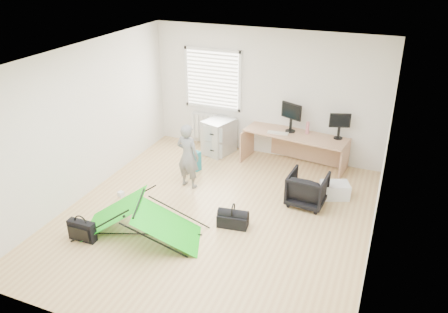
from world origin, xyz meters
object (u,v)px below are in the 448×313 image
at_px(kite, 140,219).
at_px(monitor_right, 339,129).
at_px(desk, 294,150).
at_px(storage_crate, 335,190).
at_px(office_chair, 307,189).
at_px(laptop_bag, 82,231).
at_px(monitor_left, 291,121).
at_px(thermos, 308,128).
at_px(filing_cabinet, 219,137).
at_px(person, 188,156).
at_px(duffel_bag, 233,220).

bearing_deg(kite, monitor_right, 33.14).
bearing_deg(desk, storage_crate, -36.15).
relative_size(desk, office_chair, 3.17).
bearing_deg(laptop_bag, monitor_left, 58.37).
bearing_deg(storage_crate, kite, -138.66).
distance_m(monitor_right, laptop_bag, 5.09).
bearing_deg(thermos, monitor_left, -177.12).
bearing_deg(thermos, desk, -151.20).
height_order(monitor_left, office_chair, monitor_left).
relative_size(desk, kite, 1.08).
relative_size(filing_cabinet, person, 0.61).
bearing_deg(thermos, monitor_right, -1.70).
xyz_separation_m(monitor_right, person, (-2.47, -1.69, -0.27)).
relative_size(filing_cabinet, office_chair, 1.17).
xyz_separation_m(person, storage_crate, (2.64, 0.63, -0.49)).
height_order(monitor_right, person, person).
height_order(laptop_bag, duffel_bag, laptop_bag).
bearing_deg(person, monitor_left, -123.58).
relative_size(kite, storage_crate, 3.85).
distance_m(person, kite, 1.73).
distance_m(filing_cabinet, monitor_right, 2.57).
bearing_deg(person, kite, 97.96).
relative_size(thermos, office_chair, 0.39).
bearing_deg(monitor_left, person, -108.24).
relative_size(monitor_right, office_chair, 0.62).
height_order(office_chair, duffel_bag, office_chair).
height_order(monitor_left, storage_crate, monitor_left).
height_order(storage_crate, duffel_bag, storage_crate).
xyz_separation_m(monitor_left, thermos, (0.34, 0.02, -0.10)).
distance_m(monitor_right, duffel_bag, 2.99).
relative_size(monitor_left, monitor_right, 1.16).
height_order(person, duffel_bag, person).
xyz_separation_m(monitor_right, storage_crate, (0.17, -1.07, -0.76)).
bearing_deg(laptop_bag, storage_crate, 38.17).
distance_m(desk, kite, 3.68).
bearing_deg(filing_cabinet, thermos, 22.00).
distance_m(kite, laptop_bag, 0.91).
bearing_deg(kite, desk, 42.80).
bearing_deg(duffel_bag, filing_cabinet, 109.64).
bearing_deg(person, duffel_bag, 151.69).
xyz_separation_m(thermos, kite, (-1.85, -3.41, -0.54)).
xyz_separation_m(monitor_left, laptop_bag, (-2.29, -3.84, -0.77)).
bearing_deg(office_chair, person, 9.63).
bearing_deg(filing_cabinet, desk, 18.44).
bearing_deg(monitor_right, person, -164.69).
bearing_deg(office_chair, monitor_right, -95.61).
distance_m(desk, office_chair, 1.50).
xyz_separation_m(person, duffel_bag, (1.25, -0.92, -0.52)).
bearing_deg(desk, laptop_bag, -115.12).
height_order(desk, laptop_bag, desk).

